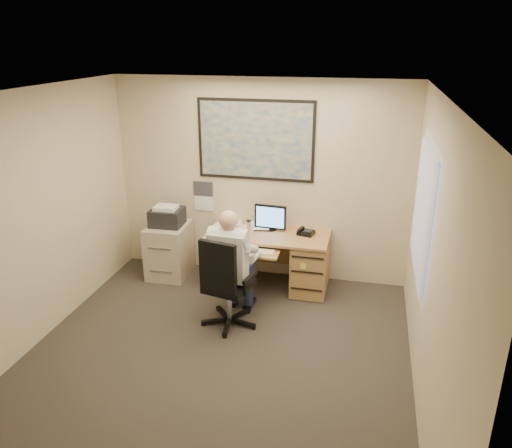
% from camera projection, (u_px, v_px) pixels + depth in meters
% --- Properties ---
extents(room_shell, '(4.00, 4.50, 2.70)m').
position_uv_depth(room_shell, '(207.00, 245.00, 4.65)').
color(room_shell, '#322D27').
rests_on(room_shell, ground).
extents(desk, '(1.60, 0.97, 1.09)m').
position_uv_depth(desk, '(292.00, 257.00, 6.59)').
color(desk, tan).
rests_on(desk, ground).
extents(world_map, '(1.56, 0.03, 1.06)m').
position_uv_depth(world_map, '(255.00, 140.00, 6.50)').
color(world_map, '#1E4C93').
rests_on(world_map, room_shell).
extents(wall_calendar, '(0.28, 0.01, 0.42)m').
position_uv_depth(wall_calendar, '(203.00, 196.00, 6.96)').
color(wall_calendar, white).
rests_on(wall_calendar, room_shell).
extents(window_blinds, '(0.06, 1.40, 1.30)m').
position_uv_depth(window_blinds, '(424.00, 213.00, 4.89)').
color(window_blinds, silver).
rests_on(window_blinds, room_shell).
extents(filing_cabinet, '(0.55, 0.66, 1.03)m').
position_uv_depth(filing_cabinet, '(169.00, 245.00, 6.94)').
color(filing_cabinet, '#BEAD99').
rests_on(filing_cabinet, ground).
extents(office_chair, '(0.80, 0.80, 1.12)m').
position_uv_depth(office_chair, '(229.00, 301.00, 5.73)').
color(office_chair, black).
rests_on(office_chair, ground).
extents(person, '(0.62, 0.85, 1.39)m').
position_uv_depth(person, '(229.00, 268.00, 5.67)').
color(person, silver).
rests_on(person, office_chair).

